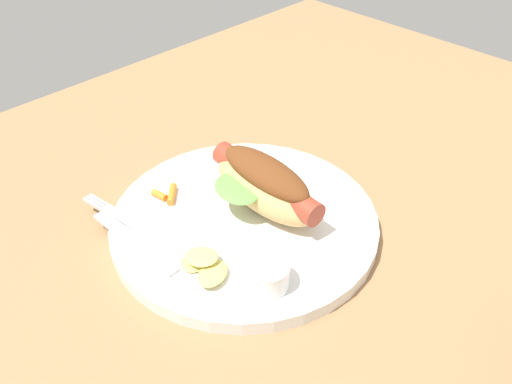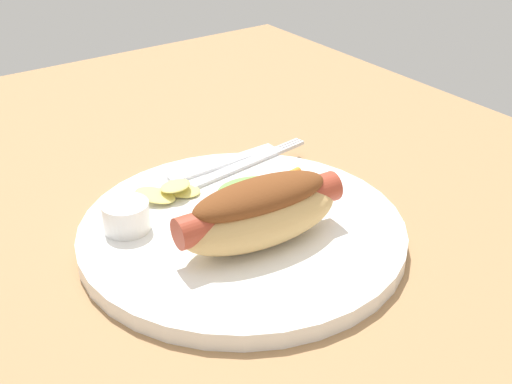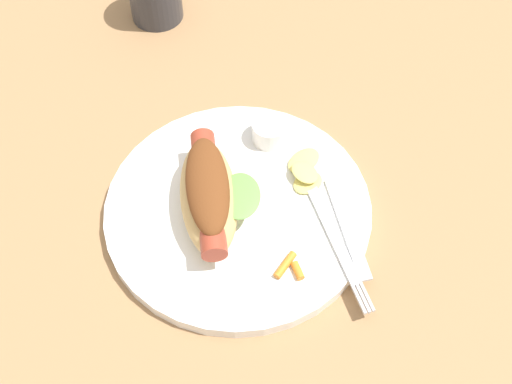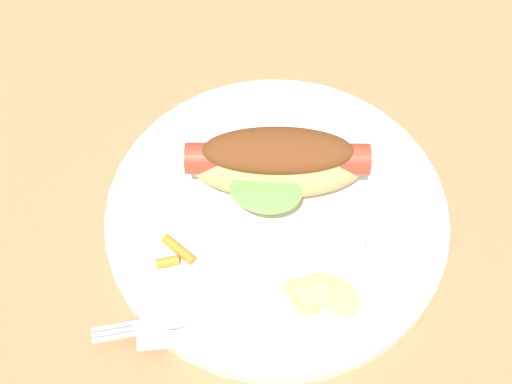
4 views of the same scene
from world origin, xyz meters
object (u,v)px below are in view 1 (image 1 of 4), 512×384
Objects in this scene: sauce_ramekin at (268,275)px; fork at (139,227)px; chips_pile at (204,264)px; plate at (244,222)px; hot_dog at (264,184)px; carrot_garnish at (167,195)px; knife at (134,242)px.

fork is at bearing 104.85° from sauce_ramekin.
sauce_ramekin is 0.57× the size of chips_pile.
sauce_ramekin reaches higher than plate.
fork reaches higher than plate.
hot_dog reaches higher than chips_pile.
plate is 11.58cm from fork.
hot_dog is 2.14× the size of chips_pile.
plate is 9.65cm from carrot_garnish.
plate is at bearing -132.55° from fork.
chips_pile is at bearing -162.36° from knife.
sauce_ramekin reaches higher than fork.
plate is at bearing 90.41° from hot_dog.
carrot_garnish is (-3.89, 8.74, 1.22)cm from plate.
carrot_garnish reaches higher than knife.
sauce_ramekin is (-5.37, -8.78, 2.12)cm from plate.
hot_dog is at bearing -52.37° from carrot_garnish.
knife is 8.40cm from chips_pile.
plate is 12.24cm from knife.
plate is 10.51cm from sauce_ramekin.
fork and knife have the same top height.
fork is (-12.44, 6.79, -2.86)cm from hot_dog.
fork is (-4.08, 15.40, -1.12)cm from sauce_ramekin.
chips_pile is at bearing 106.81° from hot_dog.
chips_pile is (-11.28, -2.62, -2.44)cm from hot_dog.
knife is 1.78× the size of chips_pile.
fork is 2.25× the size of chips_pile.
plate is 8.87cm from chips_pile.
hot_dog is 14.46cm from fork.
hot_dog reaches higher than knife.
fork is at bearing -159.05° from carrot_garnish.
chips_pile is (1.16, -9.40, 0.42)cm from fork.
hot_dog is 15.30cm from knife.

